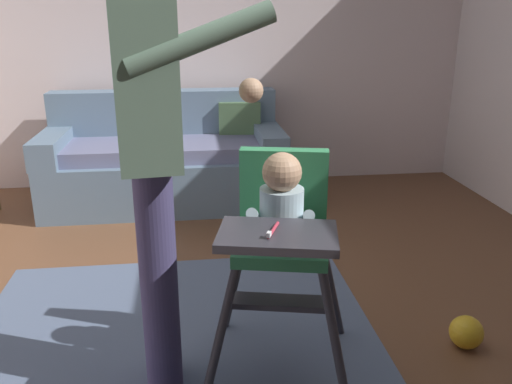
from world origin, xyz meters
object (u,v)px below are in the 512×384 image
Objects in this scene: couch at (166,161)px; adult_standing at (152,157)px; high_chair at (281,223)px; toy_ball_second at (466,332)px.

couch is 2.39m from adult_standing.
high_chair is at bearing 13.72° from couch.
high_chair is at bearing -177.72° from toy_ball_second.
high_chair is 6.37× the size of toy_ball_second.
couch is 1.93× the size of high_chair.
couch is at bearing -153.75° from high_chair.
adult_standing reaches higher than couch.
high_chair is 0.57× the size of adult_standing.
high_chair is (0.55, -2.25, 0.33)m from couch.
couch is 2.34m from high_chair.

